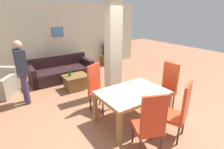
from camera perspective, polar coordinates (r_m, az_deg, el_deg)
ground_plane at (r=4.16m, az=6.26°, el=-14.71°), size 18.00×18.00×0.00m
back_wall at (r=7.35m, az=-16.12°, el=11.39°), size 7.20×0.09×2.70m
divider_pillar at (r=4.94m, az=0.35°, el=8.23°), size 0.39×0.33×2.70m
dining_table at (r=3.86m, az=6.59°, el=-7.54°), size 1.45×1.01×0.74m
dining_chair_far_left at (r=4.30m, az=-4.68°, el=-4.09°), size 0.60×0.60×1.17m
dining_chair_head_right at (r=4.61m, az=17.42°, el=-3.33°), size 0.46×0.46×1.17m
dining_chair_near_left at (r=3.09m, az=12.36°, el=-15.20°), size 0.60×0.60×1.17m
dining_chair_near_right at (r=3.57m, az=20.90°, el=-10.92°), size 0.60×0.60×1.17m
sofa at (r=6.60m, az=-16.21°, el=0.86°), size 2.16×0.95×0.82m
armchair at (r=6.17m, az=-32.83°, el=-3.08°), size 1.21×1.20×0.78m
coffee_table at (r=5.70m, az=-11.70°, el=-2.36°), size 0.73×0.60×0.45m
bottle at (r=5.58m, az=-13.69°, el=0.60°), size 0.08×0.08×0.29m
tv_stand at (r=8.27m, az=-0.23°, el=5.05°), size 0.98×0.40×0.43m
tv_screen at (r=8.16m, az=-0.23°, el=8.32°), size 0.97×0.24×0.55m
standing_person at (r=5.02m, az=-27.43°, el=1.78°), size 0.25×0.40×1.70m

